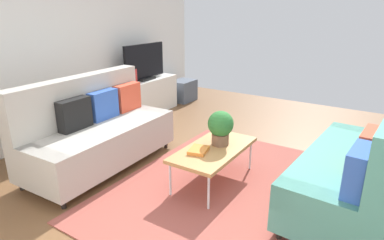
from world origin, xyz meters
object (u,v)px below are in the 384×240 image
couch_green (360,168)px  table_book_0 (198,150)px  couch_beige (97,131)px  storage_trunk (183,91)px  tv_console (145,97)px  potted_plant (221,126)px  vase_0 (119,80)px  coffee_table (214,150)px  bottle_1 (135,76)px  tv (144,63)px  bottle_0 (131,77)px

couch_green → table_book_0: (-0.46, 1.51, -0.01)m
couch_beige → storage_trunk: bearing=-167.0°
table_book_0 → tv_console: bearing=52.1°
potted_plant → vase_0: size_ratio=2.04×
couch_green → storage_trunk: bearing=60.3°
storage_trunk → potted_plant: bearing=-138.5°
tv_console → potted_plant: 2.78m
coffee_table → bottle_1: size_ratio=4.61×
couch_beige → coffee_table: bearing=103.4°
couch_green → bottle_1: 3.87m
coffee_table → potted_plant: (0.12, -0.01, 0.24)m
couch_green → tv_console: couch_green is taller
couch_beige → tv_console: size_ratio=1.38×
tv → bottle_0: bearing=-177.0°
potted_plant → bottle_0: bearing=65.3°
couch_beige → couch_green: same height
tv_console → couch_beige: bearing=-154.9°
potted_plant → bottle_1: (1.17, 2.31, 0.12)m
couch_green → table_book_0: size_ratio=8.12×
vase_0 → bottle_0: bottle_0 is taller
couch_green → potted_plant: 1.43m
coffee_table → storage_trunk: (2.67, 2.24, -0.17)m
tv_console → bottle_1: 0.52m
potted_plant → tv: bearing=58.2°
vase_0 → tv: bearing=-6.9°
tv_console → tv: tv is taller
couch_beige → storage_trunk: 3.18m
vase_0 → tv_console: bearing=-4.9°
coffee_table → bottle_0: bearing=62.7°
potted_plant → tv_console: bearing=58.4°
bottle_0 → bottle_1: bearing=0.0°
table_book_0 → bottle_1: bearing=56.3°
vase_0 → couch_beige: bearing=-145.0°
potted_plant → coffee_table: bearing=174.7°
coffee_table → tv: size_ratio=1.10×
table_book_0 → bottle_0: 2.62m
couch_beige → storage_trunk: couch_beige is taller
bottle_0 → tv: bearing=3.0°
couch_beige → table_book_0: bearing=96.9°
bottle_0 → couch_green: bearing=-103.7°
couch_beige → coffee_table: 1.48m
coffee_table → couch_green: bearing=-78.9°
storage_trunk → vase_0: (-1.68, 0.15, 0.52)m
storage_trunk → couch_green: bearing=-123.2°
tv_console → storage_trunk: (1.10, -0.10, -0.10)m
couch_green → vase_0: size_ratio=10.16×
storage_trunk → potted_plant: (-2.55, -2.25, 0.42)m
couch_beige → bottle_0: (1.58, 0.88, 0.31)m
coffee_table → bottle_1: (1.29, 2.30, 0.37)m
coffee_table → vase_0: 2.61m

